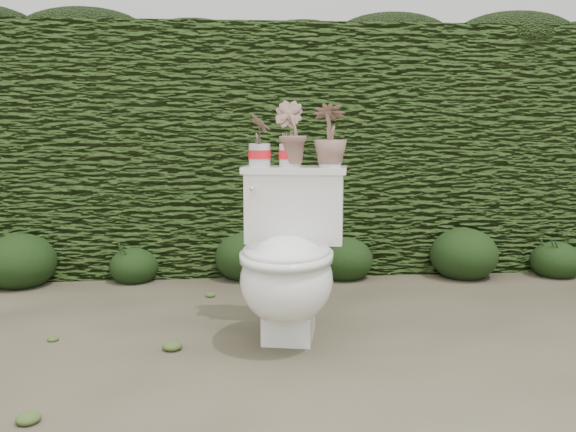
{
  "coord_description": "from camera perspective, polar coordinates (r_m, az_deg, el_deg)",
  "views": [
    {
      "loc": [
        -0.4,
        -2.71,
        0.98
      ],
      "look_at": [
        -0.17,
        0.11,
        0.55
      ],
      "focal_mm": 38.0,
      "sensor_mm": 36.0,
      "label": 1
    }
  ],
  "objects": [
    {
      "name": "liriope_clump_2",
      "position": [
        3.96,
        -14.24,
        -4.19
      ],
      "size": [
        0.3,
        0.3,
        0.24
      ],
      "primitive_type": "ellipsoid",
      "color": "#1D3312",
      "rests_on": "ground"
    },
    {
      "name": "toilet",
      "position": [
        2.77,
        0.07,
        -4.42
      ],
      "size": [
        0.58,
        0.75,
        0.78
      ],
      "rotation": [
        0.0,
        0.0,
        -0.2
      ],
      "color": "white",
      "rests_on": "ground"
    },
    {
      "name": "ground",
      "position": [
        2.91,
        3.62,
        -11.06
      ],
      "size": [
        60.0,
        60.0,
        0.0
      ],
      "primitive_type": "plane",
      "color": "brown",
      "rests_on": "ground"
    },
    {
      "name": "liriope_clump_4",
      "position": [
        3.93,
        5.3,
        -3.66
      ],
      "size": [
        0.37,
        0.37,
        0.29
      ],
      "primitive_type": "ellipsoid",
      "color": "#1D3312",
      "rests_on": "ground"
    },
    {
      "name": "hedge",
      "position": [
        4.33,
        0.7,
        6.24
      ],
      "size": [
        8.0,
        1.0,
        1.6
      ],
      "primitive_type": "cube",
      "color": "#334D19",
      "rests_on": "ground"
    },
    {
      "name": "potted_plant_right",
      "position": [
        2.92,
        3.97,
        7.38
      ],
      "size": [
        0.18,
        0.18,
        0.28
      ],
      "primitive_type": "imported",
      "rotation": [
        0.0,
        0.0,
        2.98
      ],
      "color": "#257933",
      "rests_on": "toilet"
    },
    {
      "name": "liriope_clump_3",
      "position": [
        3.92,
        -3.85,
        -3.37
      ],
      "size": [
        0.42,
        0.42,
        0.33
      ],
      "primitive_type": "ellipsoid",
      "color": "#1D3312",
      "rests_on": "ground"
    },
    {
      "name": "potted_plant_center",
      "position": [
        2.94,
        0.2,
        7.58
      ],
      "size": [
        0.21,
        0.21,
        0.3
      ],
      "primitive_type": "imported",
      "rotation": [
        0.0,
        0.0,
        2.38
      ],
      "color": "#257933",
      "rests_on": "toilet"
    },
    {
      "name": "liriope_clump_1",
      "position": [
        4.07,
        -23.85,
        -3.54
      ],
      "size": [
        0.44,
        0.44,
        0.35
      ],
      "primitive_type": "ellipsoid",
      "color": "#1D3312",
      "rests_on": "ground"
    },
    {
      "name": "potted_plant_left",
      "position": [
        2.96,
        -2.69,
        6.99
      ],
      "size": [
        0.13,
        0.15,
        0.24
      ],
      "primitive_type": "imported",
      "rotation": [
        0.0,
        0.0,
        1.93
      ],
      "color": "#257933",
      "rests_on": "toilet"
    },
    {
      "name": "house_wall",
      "position": [
        8.83,
        2.01,
        15.24
      ],
      "size": [
        8.0,
        3.5,
        4.0
      ],
      "primitive_type": "cube",
      "color": "silver",
      "rests_on": "ground"
    },
    {
      "name": "liriope_clump_6",
      "position": [
        4.33,
        23.79,
        -3.48
      ],
      "size": [
        0.32,
        0.32,
        0.25
      ],
      "primitive_type": "ellipsoid",
      "color": "#1D3312",
      "rests_on": "ground"
    },
    {
      "name": "liriope_clump_5",
      "position": [
        4.1,
        16.16,
        -3.09
      ],
      "size": [
        0.43,
        0.43,
        0.35
      ],
      "primitive_type": "ellipsoid",
      "color": "#1D3312",
      "rests_on": "ground"
    }
  ]
}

